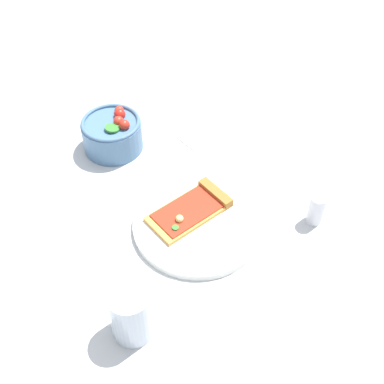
# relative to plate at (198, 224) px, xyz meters

# --- Properties ---
(ground_plane) EXTENTS (2.40, 2.40, 0.00)m
(ground_plane) POSITION_rel_plate_xyz_m (-0.04, 0.02, -0.01)
(ground_plane) COLOR silver
(ground_plane) RESTS_ON ground
(plate) EXTENTS (0.25, 0.25, 0.01)m
(plate) POSITION_rel_plate_xyz_m (0.00, 0.00, 0.00)
(plate) COLOR silver
(plate) RESTS_ON ground_plane
(pizza_slice_main) EXTENTS (0.09, 0.16, 0.02)m
(pizza_slice_main) POSITION_rel_plate_xyz_m (-0.03, 0.01, 0.01)
(pizza_slice_main) COLOR gold
(pizza_slice_main) RESTS_ON plate
(salad_bowl) EXTENTS (0.13, 0.13, 0.09)m
(salad_bowl) POSITION_rel_plate_xyz_m (-0.29, 0.02, 0.03)
(salad_bowl) COLOR #4C7299
(salad_bowl) RESTS_ON ground_plane
(soda_glass) EXTENTS (0.07, 0.07, 0.11)m
(soda_glass) POSITION_rel_plate_xyz_m (0.09, -0.22, 0.04)
(soda_glass) COLOR silver
(soda_glass) RESTS_ON ground_plane
(paper_napkin) EXTENTS (0.15, 0.12, 0.00)m
(paper_napkin) POSITION_rel_plate_xyz_m (-0.20, 0.20, -0.01)
(paper_napkin) COLOR silver
(paper_napkin) RESTS_ON ground_plane
(pepper_shaker) EXTENTS (0.03, 0.03, 0.08)m
(pepper_shaker) POSITION_rel_plate_xyz_m (0.14, 0.18, 0.03)
(pepper_shaker) COLOR silver
(pepper_shaker) RESTS_ON ground_plane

